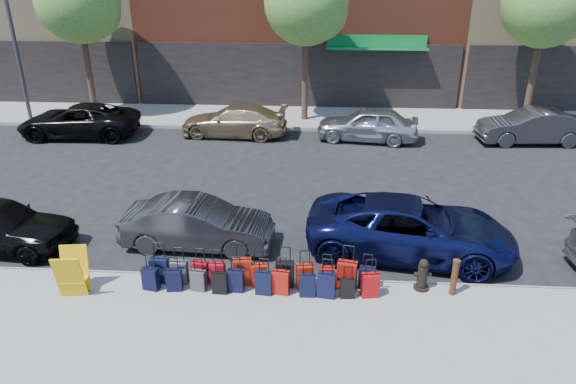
# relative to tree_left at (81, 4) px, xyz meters

# --- Properties ---
(ground) EXTENTS (120.00, 120.00, 0.00)m
(ground) POSITION_rel_tree_left_xyz_m (9.86, -9.50, -5.41)
(ground) COLOR black
(ground) RESTS_ON ground
(sidewalk_near) EXTENTS (60.00, 4.00, 0.15)m
(sidewalk_near) POSITION_rel_tree_left_xyz_m (9.86, -16.00, -5.34)
(sidewalk_near) COLOR gray
(sidewalk_near) RESTS_ON ground
(sidewalk_far) EXTENTS (60.00, 4.00, 0.15)m
(sidewalk_far) POSITION_rel_tree_left_xyz_m (9.86, 0.50, -5.34)
(sidewalk_far) COLOR gray
(sidewalk_far) RESTS_ON ground
(curb_near) EXTENTS (60.00, 0.08, 0.15)m
(curb_near) POSITION_rel_tree_left_xyz_m (9.86, -13.98, -5.34)
(curb_near) COLOR gray
(curb_near) RESTS_ON ground
(curb_far) EXTENTS (60.00, 0.08, 0.15)m
(curb_far) POSITION_rel_tree_left_xyz_m (9.86, -1.52, -5.34)
(curb_far) COLOR gray
(curb_far) RESTS_ON ground
(tree_left) EXTENTS (3.80, 3.80, 7.27)m
(tree_left) POSITION_rel_tree_left_xyz_m (0.00, 0.00, 0.00)
(tree_left) COLOR black
(tree_left) RESTS_ON sidewalk_far
(tree_center) EXTENTS (3.80, 3.80, 7.27)m
(tree_center) POSITION_rel_tree_left_xyz_m (10.50, 0.00, 0.00)
(tree_center) COLOR black
(tree_center) RESTS_ON sidewalk_far
(tree_right) EXTENTS (3.80, 3.80, 7.27)m
(tree_right) POSITION_rel_tree_left_xyz_m (21.00, 0.00, 0.00)
(tree_right) COLOR black
(tree_right) RESTS_ON sidewalk_far
(streetlight) EXTENTS (2.59, 0.18, 8.00)m
(streetlight) POSITION_rel_tree_left_xyz_m (-2.94, -0.70, -0.75)
(streetlight) COLOR #333338
(streetlight) RESTS_ON sidewalk_far
(suitcase_front_0) EXTENTS (0.42, 0.24, 1.02)m
(suitcase_front_0) POSITION_rel_tree_left_xyz_m (7.43, -14.31, -4.94)
(suitcase_front_0) COLOR black
(suitcase_front_0) RESTS_ON sidewalk_near
(suitcase_front_1) EXTENTS (0.39, 0.23, 0.93)m
(suitcase_front_1) POSITION_rel_tree_left_xyz_m (7.90, -14.34, -4.97)
(suitcase_front_1) COLOR #434248
(suitcase_front_1) RESTS_ON sidewalk_near
(suitcase_front_2) EXTENTS (0.39, 0.24, 0.90)m
(suitcase_front_2) POSITION_rel_tree_left_xyz_m (8.39, -14.29, -4.98)
(suitcase_front_2) COLOR maroon
(suitcase_front_2) RESTS_ON sidewalk_near
(suitcase_front_3) EXTENTS (0.37, 0.21, 0.89)m
(suitcase_front_3) POSITION_rel_tree_left_xyz_m (8.81, -14.32, -4.98)
(suitcase_front_3) COLOR #A10A16
(suitcase_front_3) RESTS_ON sidewalk_near
(suitcase_front_4) EXTENTS (0.46, 0.30, 1.04)m
(suitcase_front_4) POSITION_rel_tree_left_xyz_m (9.39, -14.27, -4.94)
(suitcase_front_4) COLOR maroon
(suitcase_front_4) RESTS_ON sidewalk_near
(suitcase_front_5) EXTENTS (0.40, 0.27, 0.88)m
(suitcase_front_5) POSITION_rel_tree_left_xyz_m (9.79, -14.30, -4.99)
(suitcase_front_5) COLOR #AA170A
(suitcase_front_5) RESTS_ON sidewalk_near
(suitcase_front_6) EXTENTS (0.42, 0.23, 1.01)m
(suitcase_front_6) POSITION_rel_tree_left_xyz_m (10.39, -14.30, -4.94)
(suitcase_front_6) COLOR black
(suitcase_front_6) RESTS_ON sidewalk_near
(suitcase_front_7) EXTENTS (0.42, 0.27, 0.96)m
(suitcase_front_7) POSITION_rel_tree_left_xyz_m (10.86, -14.34, -4.96)
(suitcase_front_7) COLOR #971909
(suitcase_front_7) RESTS_ON sidewalk_near
(suitcase_front_8) EXTENTS (0.36, 0.20, 0.86)m
(suitcase_front_8) POSITION_rel_tree_left_xyz_m (11.37, -14.30, -4.99)
(suitcase_front_8) COLOR maroon
(suitcase_front_8) RESTS_ON sidewalk_near
(suitcase_front_9) EXTENTS (0.49, 0.33, 1.08)m
(suitcase_front_9) POSITION_rel_tree_left_xyz_m (11.84, -14.27, -4.92)
(suitcase_front_9) COLOR #A1110A
(suitcase_front_9) RESTS_ON sidewalk_near
(suitcase_front_10) EXTENTS (0.38, 0.24, 0.87)m
(suitcase_front_10) POSITION_rel_tree_left_xyz_m (12.29, -14.25, -4.99)
(suitcase_front_10) COLOR black
(suitcase_front_10) RESTS_ON sidewalk_near
(suitcase_back_0) EXTENTS (0.40, 0.28, 0.88)m
(suitcase_back_0) POSITION_rel_tree_left_xyz_m (7.30, -14.63, -4.99)
(suitcase_back_0) COLOR black
(suitcase_back_0) RESTS_ON sidewalk_near
(suitcase_back_1) EXTENTS (0.38, 0.24, 0.86)m
(suitcase_back_1) POSITION_rel_tree_left_xyz_m (7.85, -14.63, -4.99)
(suitcase_back_1) COLOR black
(suitcase_back_1) RESTS_ON sidewalk_near
(suitcase_back_2) EXTENTS (0.37, 0.24, 0.81)m
(suitcase_back_2) POSITION_rel_tree_left_xyz_m (8.41, -14.60, -5.01)
(suitcase_back_2) COLOR #3B3B40
(suitcase_back_2) RESTS_ON sidewalk_near
(suitcase_back_3) EXTENTS (0.35, 0.21, 0.83)m
(suitcase_back_3) POSITION_rel_tree_left_xyz_m (8.93, -14.67, -5.00)
(suitcase_back_3) COLOR black
(suitcase_back_3) RESTS_ON sidewalk_near
(suitcase_back_4) EXTENTS (0.38, 0.23, 0.87)m
(suitcase_back_4) POSITION_rel_tree_left_xyz_m (9.28, -14.57, -4.99)
(suitcase_back_4) COLOR black
(suitcase_back_4) RESTS_ON sidewalk_near
(suitcase_back_5) EXTENTS (0.39, 0.25, 0.89)m
(suitcase_back_5) POSITION_rel_tree_left_xyz_m (9.93, -14.64, -4.98)
(suitcase_back_5) COLOR black
(suitcase_back_5) RESTS_ON sidewalk_near
(suitcase_back_6) EXTENTS (0.41, 0.27, 0.92)m
(suitcase_back_6) POSITION_rel_tree_left_xyz_m (10.32, -14.60, -4.98)
(suitcase_back_6) COLOR #A0150A
(suitcase_back_6) RESTS_ON sidewalk_near
(suitcase_back_7) EXTENTS (0.37, 0.22, 0.86)m
(suitcase_back_7) POSITION_rel_tree_left_xyz_m (10.93, -14.66, -4.99)
(suitcase_back_7) COLOR black
(suitcase_back_7) RESTS_ON sidewalk_near
(suitcase_back_8) EXTENTS (0.43, 0.28, 0.95)m
(suitcase_back_8) POSITION_rel_tree_left_xyz_m (11.36, -14.67, -4.97)
(suitcase_back_8) COLOR black
(suitcase_back_8) RESTS_ON sidewalk_near
(suitcase_back_9) EXTENTS (0.33, 0.20, 0.78)m
(suitcase_back_9) POSITION_rel_tree_left_xyz_m (11.84, -14.66, -5.02)
(suitcase_back_9) COLOR black
(suitcase_back_9) RESTS_ON sidewalk_near
(suitcase_back_10) EXTENTS (0.42, 0.28, 0.93)m
(suitcase_back_10) POSITION_rel_tree_left_xyz_m (12.35, -14.59, -4.97)
(suitcase_back_10) COLOR #A10A0D
(suitcase_back_10) RESTS_ON sidewalk_near
(fire_hydrant) EXTENTS (0.39, 0.35, 0.78)m
(fire_hydrant) POSITION_rel_tree_left_xyz_m (13.57, -14.22, -4.90)
(fire_hydrant) COLOR black
(fire_hydrant) RESTS_ON sidewalk_near
(bollard) EXTENTS (0.17, 0.17, 0.90)m
(bollard) POSITION_rel_tree_left_xyz_m (14.25, -14.40, -4.80)
(bollard) COLOR #38190C
(bollard) RESTS_ON sidewalk_near
(display_rack) EXTENTS (0.69, 0.75, 1.10)m
(display_rack) POSITION_rel_tree_left_xyz_m (5.62, -14.92, -4.72)
(display_rack) COLOR #EBAF0D
(display_rack) RESTS_ON sidewalk_near
(car_near_1) EXTENTS (4.11, 1.60, 1.33)m
(car_near_1) POSITION_rel_tree_left_xyz_m (7.89, -12.33, -4.75)
(car_near_1) COLOR #37373A
(car_near_1) RESTS_ON ground
(car_near_2) EXTENTS (5.68, 3.21, 1.50)m
(car_near_2) POSITION_rel_tree_left_xyz_m (13.56, -12.33, -4.66)
(car_near_2) COLOR #0D123D
(car_near_2) RESTS_ON ground
(car_far_0) EXTENTS (5.27, 2.57, 1.44)m
(car_far_0) POSITION_rel_tree_left_xyz_m (0.40, -2.95, -4.69)
(car_far_0) COLOR black
(car_far_0) RESTS_ON ground
(car_far_1) EXTENTS (4.84, 2.23, 1.37)m
(car_far_1) POSITION_rel_tree_left_xyz_m (7.29, -2.42, -4.73)
(car_far_1) COLOR tan
(car_far_1) RESTS_ON ground
(car_far_2) EXTENTS (4.53, 2.31, 1.48)m
(car_far_2) POSITION_rel_tree_left_xyz_m (13.19, -2.73, -4.67)
(car_far_2) COLOR #B8BAC0
(car_far_2) RESTS_ON ground
(car_far_3) EXTENTS (4.55, 1.80, 1.47)m
(car_far_3) POSITION_rel_tree_left_xyz_m (20.17, -2.64, -4.68)
(car_far_3) COLOR #363638
(car_far_3) RESTS_ON ground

